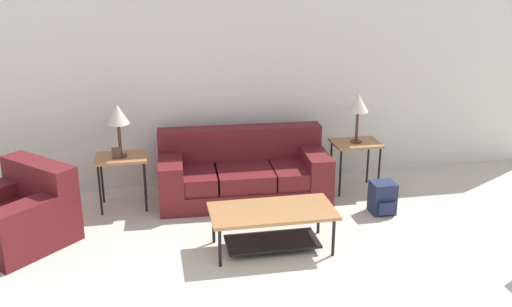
# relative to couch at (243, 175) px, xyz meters

# --- Properties ---
(wall_back) EXTENTS (9.03, 0.06, 2.60)m
(wall_back) POSITION_rel_couch_xyz_m (0.00, 0.63, 1.00)
(wall_back) COLOR silver
(wall_back) RESTS_ON ground_plane
(couch) EXTENTS (2.05, 0.97, 0.82)m
(couch) POSITION_rel_couch_xyz_m (0.00, 0.00, 0.00)
(couch) COLOR maroon
(couch) RESTS_ON ground_plane
(armchair) EXTENTS (1.31, 1.31, 0.80)m
(armchair) POSITION_rel_couch_xyz_m (-2.44, -0.72, -0.01)
(armchair) COLOR maroon
(armchair) RESTS_ON ground_plane
(coffee_table) EXTENTS (1.24, 0.62, 0.43)m
(coffee_table) POSITION_rel_couch_xyz_m (0.06, -1.36, 0.02)
(coffee_table) COLOR #A87042
(coffee_table) RESTS_ON ground_plane
(side_table_left) EXTENTS (0.58, 0.45, 0.63)m
(side_table_left) POSITION_rel_couch_xyz_m (-1.42, -0.02, 0.26)
(side_table_left) COLOR #A87042
(side_table_left) RESTS_ON ground_plane
(side_table_right) EXTENTS (0.58, 0.45, 0.63)m
(side_table_right) POSITION_rel_couch_xyz_m (1.42, -0.02, 0.26)
(side_table_right) COLOR #A87042
(side_table_right) RESTS_ON ground_plane
(table_lamp_left) EXTENTS (0.25, 0.25, 0.61)m
(table_lamp_left) POSITION_rel_couch_xyz_m (-1.42, -0.02, 0.81)
(table_lamp_left) COLOR #472D1E
(table_lamp_left) RESTS_ON side_table_left
(table_lamp_right) EXTENTS (0.25, 0.25, 0.61)m
(table_lamp_right) POSITION_rel_couch_xyz_m (1.42, -0.02, 0.81)
(table_lamp_right) COLOR #472D1E
(table_lamp_right) RESTS_ON side_table_right
(backpack) EXTENTS (0.27, 0.32, 0.37)m
(backpack) POSITION_rel_couch_xyz_m (1.50, -0.75, -0.12)
(backpack) COLOR #1E2847
(backpack) RESTS_ON ground_plane
(picture_frame) EXTENTS (0.10, 0.04, 0.13)m
(picture_frame) POSITION_rel_couch_xyz_m (-1.47, -0.08, 0.40)
(picture_frame) COLOR #4C3828
(picture_frame) RESTS_ON side_table_left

